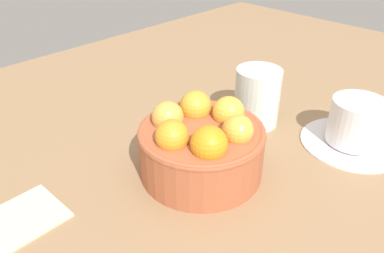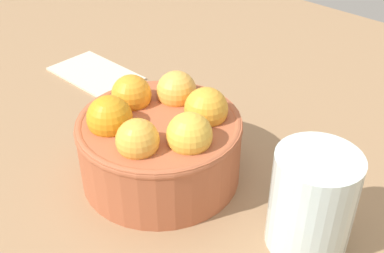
{
  "view_description": "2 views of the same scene",
  "coord_description": "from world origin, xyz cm",
  "views": [
    {
      "loc": [
        30.45,
        28.25,
        32.38
      ],
      "look_at": [
        -0.77,
        -2.47,
        5.78
      ],
      "focal_mm": 36.05,
      "sensor_mm": 36.0,
      "label": 1
    },
    {
      "loc": [
        -29.18,
        25.61,
        32.44
      ],
      "look_at": [
        -1.71,
        -2.86,
        5.5
      ],
      "focal_mm": 44.8,
      "sensor_mm": 36.0,
      "label": 2
    }
  ],
  "objects": [
    {
      "name": "folded_napkin",
      "position": [
        23.07,
        -8.57,
        0.3
      ],
      "size": [
        13.12,
        8.11,
        0.6
      ],
      "primitive_type": "cube",
      "rotation": [
        0.0,
        0.0,
        0.02
      ],
      "color": "beige",
      "rests_on": "ground_plane"
    },
    {
      "name": "coffee_cup",
      "position": [
        -20.83,
        11.45,
        3.03
      ],
      "size": [
        14.88,
        14.88,
        7.21
      ],
      "color": "white",
      "rests_on": "ground_plane"
    },
    {
      "name": "terracotta_bowl",
      "position": [
        0.0,
        -0.01,
        4.47
      ],
      "size": [
        16.4,
        16.4,
        9.82
      ],
      "color": "#AD5938",
      "rests_on": "ground_plane"
    },
    {
      "name": "water_glass",
      "position": [
        -15.83,
        -2.75,
        4.64
      ],
      "size": [
        7.19,
        7.19,
        9.29
      ],
      "primitive_type": "cylinder",
      "color": "silver",
      "rests_on": "ground_plane"
    },
    {
      "name": "ground_plane",
      "position": [
        0.0,
        0.0,
        -1.71
      ],
      "size": [
        158.18,
        111.56,
        3.42
      ],
      "primitive_type": "cube",
      "color": "#997551"
    }
  ]
}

